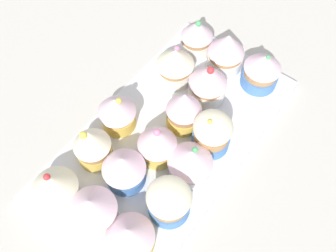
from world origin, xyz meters
The scene contains 18 objects.
ground_plane centered at (0.00, 0.00, -1.50)cm, with size 180.00×180.00×3.00cm, color beige.
baking_tray centered at (0.00, 0.00, 0.60)cm, with size 43.38×23.27×1.20cm.
cupcake_0 centered at (-17.14, -6.68, 4.57)cm, with size 5.58×5.58×7.05cm.
cupcake_1 centered at (-9.78, -5.92, 4.82)cm, with size 6.32×6.32×7.31cm.
cupcake_2 centered at (2.98, -7.49, 4.85)cm, with size 5.93×5.93×7.27cm.
cupcake_3 centered at (9.54, -6.44, 5.19)cm, with size 5.53×5.53×8.11cm.
cupcake_4 centered at (17.27, -6.23, 5.01)cm, with size 6.44×6.44×7.51cm.
cupcake_5 centered at (-16.98, -0.61, 5.03)cm, with size 6.18×6.18×7.60cm.
cupcake_6 centered at (-9.86, 0.53, 5.00)cm, with size 6.20×6.20×7.87cm.
cupcake_7 centered at (-3.27, 0.55, 5.29)cm, with size 5.49×5.49×8.04cm.
cupcake_8 centered at (3.49, 0.68, 4.98)cm, with size 5.87×5.87×7.69cm.
cupcake_9 centered at (9.46, -0.57, 4.76)cm, with size 6.27×6.27×6.84cm.
cupcake_10 centered at (16.44, 0.16, 4.87)cm, with size 6.60×6.60×7.04cm.
cupcake_11 centered at (-17.46, 6.02, 4.68)cm, with size 6.10×6.10×7.14cm.
cupcake_12 centered at (-2.73, 6.06, 4.84)cm, with size 5.88×5.88×7.48cm.
cupcake_13 centered at (2.94, 6.18, 4.66)cm, with size 6.57×6.57×6.94cm.
cupcake_14 centered at (9.37, 7.23, 4.55)cm, with size 6.15×6.15×6.51cm.
cupcake_15 centered at (16.14, 6.07, 4.53)cm, with size 6.50×6.50×6.48cm.
Camera 1 is at (22.88, 17.26, 53.86)cm, focal length 40.76 mm.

